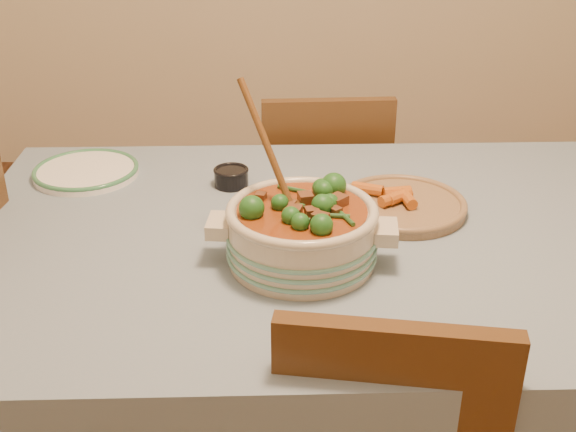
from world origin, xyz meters
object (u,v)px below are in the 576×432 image
object	(u,v)px
white_plate	(86,171)
condiment_bowl	(231,176)
dining_table	(329,267)
stew_casserole	(302,228)
fried_plate	(402,203)
chair_far	(323,198)

from	to	relation	value
white_plate	condiment_bowl	world-z (taller)	condiment_bowl
white_plate	condiment_bowl	distance (m)	0.39
white_plate	dining_table	bearing A→B (deg)	-28.40
stew_casserole	white_plate	distance (m)	0.72
condiment_bowl	fried_plate	distance (m)	0.44
dining_table	chair_far	size ratio (longest dim) A/B	1.94
chair_far	fried_plate	bearing A→B (deg)	100.49
dining_table	stew_casserole	bearing A→B (deg)	-119.61
stew_casserole	chair_far	bearing A→B (deg)	82.49
dining_table	fried_plate	xyz separation A→B (m)	(0.18, 0.10, 0.11)
fried_plate	chair_far	world-z (taller)	chair_far
white_plate	chair_far	world-z (taller)	chair_far
white_plate	condiment_bowl	xyz separation A→B (m)	(0.39, -0.08, 0.01)
condiment_bowl	chair_far	xyz separation A→B (m)	(0.27, 0.47, -0.29)
white_plate	chair_far	bearing A→B (deg)	30.86
condiment_bowl	fried_plate	xyz separation A→B (m)	(0.41, -0.15, -0.01)
stew_casserole	condiment_bowl	world-z (taller)	stew_casserole
condiment_bowl	fried_plate	world-z (taller)	fried_plate
condiment_bowl	fried_plate	size ratio (longest dim) A/B	0.24
white_plate	fried_plate	size ratio (longest dim) A/B	0.81
white_plate	fried_plate	xyz separation A→B (m)	(0.80, -0.23, 0.01)
condiment_bowl	white_plate	bearing A→B (deg)	168.89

